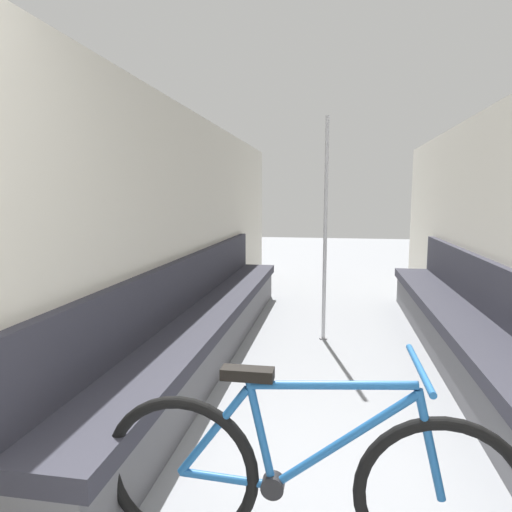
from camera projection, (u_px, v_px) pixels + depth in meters
The scene contains 5 objects.
wall_left at pixel (167, 236), 3.70m from camera, with size 0.10×9.29×2.18m, color beige.
bench_seat_row_left at pixel (208, 323), 4.03m from camera, with size 0.47×4.94×0.89m.
bench_seat_row_right at pixel (468, 336), 3.67m from camera, with size 0.47×4.94×0.89m.
bicycle at pixel (304, 479), 1.74m from camera, with size 1.63×0.46×0.82m.
grab_pole_near at pixel (325, 234), 4.40m from camera, with size 0.08×0.08×2.16m.
Camera 1 is at (-0.01, -0.47, 1.41)m, focal length 32.00 mm.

